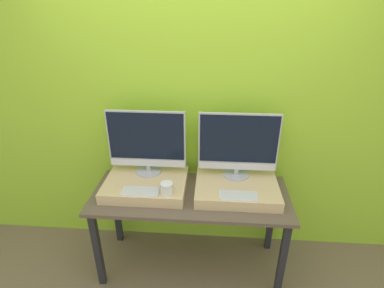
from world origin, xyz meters
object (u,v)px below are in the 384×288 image
Objects in this scene: monitor_left at (147,142)px; monitor_right at (238,145)px; keyboard_left at (141,191)px; mug at (167,188)px; keyboard_right at (238,196)px.

monitor_left and monitor_right have the same top height.
monitor_left is 2.26× the size of keyboard_left.
mug reaches higher than keyboard_right.
monitor_left is 0.84m from keyboard_right.
mug is 0.33× the size of keyboard_right.
keyboard_left is at bearing -90.00° from monitor_left.
monitor_right is (0.73, 0.30, 0.27)m from keyboard_left.
monitor_right is 2.26× the size of keyboard_right.
monitor_left is 0.43m from mug.
monitor_left is at bearing 90.00° from keyboard_left.
mug is at bearing -56.44° from monitor_left.
monitor_right is at bearing 22.41° from keyboard_left.
keyboard_left is 3.03× the size of mug.
keyboard_left is (0.00, -0.30, -0.27)m from monitor_left.
monitor_left reaches higher than keyboard_right.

